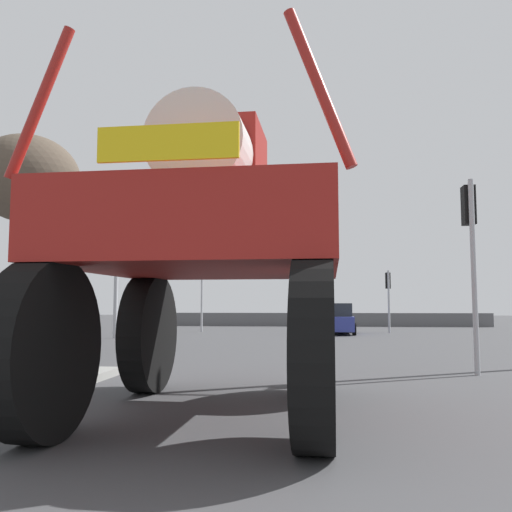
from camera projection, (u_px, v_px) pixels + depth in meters
The scene contains 10 objects.
ground_plane at pixel (296, 349), 17.80m from camera, with size 120.00×120.00×0.00m, color #424244.
oversize_sprayer at pixel (211, 253), 7.26m from camera, with size 3.73×5.31×4.44m.
sedan_ahead at pixel (336, 319), 27.13m from camera, with size 1.97×4.15×1.52m.
traffic_signal_near_left at pixel (62, 252), 12.44m from camera, with size 0.24×0.54×3.64m.
traffic_signal_near_right at pixel (470, 232), 11.49m from camera, with size 0.24×0.54×4.08m.
traffic_signal_far_left at pixel (203, 276), 29.63m from camera, with size 0.24×0.55×4.13m.
traffic_signal_far_right at pixel (388, 287), 28.51m from camera, with size 0.24×0.55×3.24m.
streetlight_far_left at pixel (120, 244), 23.79m from camera, with size 1.67×0.24×7.37m.
bare_tree_left at pixel (27, 180), 17.56m from camera, with size 3.33×3.33×6.93m.
roadside_barrier at pixel (306, 320), 36.78m from camera, with size 24.41×0.24×0.90m, color #59595B.
Camera 1 is at (0.63, -0.04, 1.43)m, focal length 38.07 mm.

